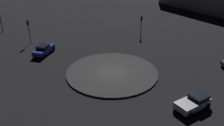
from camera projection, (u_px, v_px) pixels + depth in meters
name	position (u px, v px, depth m)	size (l,w,h in m)	color
ground_plane	(112.00, 73.00, 32.77)	(120.28, 120.28, 0.00)	black
roundabout_island	(112.00, 72.00, 32.72)	(12.37, 12.37, 0.21)	#383838
car_silver	(193.00, 102.00, 25.46)	(3.47, 4.27, 1.45)	silver
car_blue	(44.00, 49.00, 38.01)	(4.46, 3.09, 1.53)	#1E38A5
traffic_light_northwest	(141.00, 22.00, 44.82)	(0.39, 0.36, 3.80)	#2D2D2D
traffic_light_southwest	(28.00, 27.00, 41.27)	(0.38, 0.39, 4.17)	#2D2D2D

